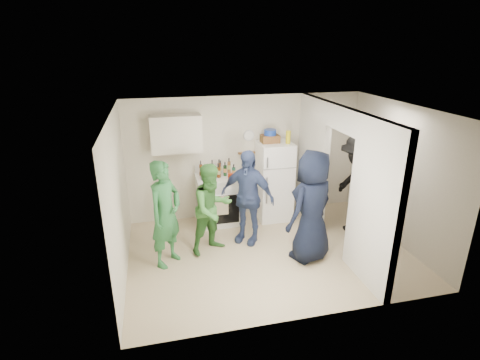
% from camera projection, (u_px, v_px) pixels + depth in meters
% --- Properties ---
extents(floor, '(4.80, 4.80, 0.00)m').
position_uv_depth(floor, '(269.00, 252.00, 6.56)').
color(floor, '#C5B28B').
rests_on(floor, ground).
extents(wall_back, '(4.80, 0.00, 4.80)m').
position_uv_depth(wall_back, '(246.00, 157.00, 7.68)').
color(wall_back, silver).
rests_on(wall_back, floor).
extents(wall_front, '(4.80, 0.00, 4.80)m').
position_uv_depth(wall_front, '(314.00, 236.00, 4.58)').
color(wall_front, silver).
rests_on(wall_front, floor).
extents(wall_left, '(0.00, 3.40, 3.40)m').
position_uv_depth(wall_left, '(119.00, 200.00, 5.61)').
color(wall_left, silver).
rests_on(wall_left, floor).
extents(wall_right, '(0.00, 3.40, 3.40)m').
position_uv_depth(wall_right, '(400.00, 175.00, 6.64)').
color(wall_right, silver).
rests_on(wall_right, floor).
extents(ceiling, '(4.80, 4.80, 0.00)m').
position_uv_depth(ceiling, '(274.00, 110.00, 5.69)').
color(ceiling, white).
rests_on(ceiling, wall_back).
extents(partition_pier_back, '(0.12, 1.20, 2.50)m').
position_uv_depth(partition_pier_back, '(312.00, 161.00, 7.39)').
color(partition_pier_back, silver).
rests_on(partition_pier_back, floor).
extents(partition_pier_front, '(0.12, 1.20, 2.50)m').
position_uv_depth(partition_pier_front, '(374.00, 206.00, 5.38)').
color(partition_pier_front, silver).
rests_on(partition_pier_front, floor).
extents(partition_header, '(0.12, 1.00, 0.40)m').
position_uv_depth(partition_header, '(344.00, 119.00, 6.02)').
color(partition_header, silver).
rests_on(partition_header, partition_pier_back).
extents(stove, '(0.83, 0.69, 0.99)m').
position_uv_depth(stove, '(218.00, 200.00, 7.50)').
color(stove, white).
rests_on(stove, floor).
extents(upper_cabinet, '(0.95, 0.34, 0.70)m').
position_uv_depth(upper_cabinet, '(176.00, 134.00, 7.00)').
color(upper_cabinet, silver).
rests_on(upper_cabinet, wall_back).
extents(fridge, '(0.66, 0.64, 1.61)m').
position_uv_depth(fridge, '(274.00, 181.00, 7.61)').
color(fridge, white).
rests_on(fridge, floor).
extents(wicker_basket, '(0.35, 0.25, 0.15)m').
position_uv_depth(wicker_basket, '(270.00, 139.00, 7.33)').
color(wicker_basket, brown).
rests_on(wicker_basket, fridge).
extents(blue_bowl, '(0.24, 0.24, 0.11)m').
position_uv_depth(blue_bowl, '(270.00, 132.00, 7.28)').
color(blue_bowl, navy).
rests_on(blue_bowl, wicker_basket).
extents(yellow_cup_stack_top, '(0.09, 0.09, 0.25)m').
position_uv_depth(yellow_cup_stack_top, '(288.00, 137.00, 7.24)').
color(yellow_cup_stack_top, yellow).
rests_on(yellow_cup_stack_top, fridge).
extents(wall_clock, '(0.22, 0.02, 0.22)m').
position_uv_depth(wall_clock, '(249.00, 135.00, 7.51)').
color(wall_clock, white).
rests_on(wall_clock, wall_back).
extents(spice_shelf, '(0.35, 0.08, 0.03)m').
position_uv_depth(spice_shelf, '(247.00, 153.00, 7.60)').
color(spice_shelf, olive).
rests_on(spice_shelf, wall_back).
extents(nook_window, '(0.03, 0.70, 0.80)m').
position_uv_depth(nook_window, '(396.00, 150.00, 6.68)').
color(nook_window, black).
rests_on(nook_window, wall_right).
extents(nook_window_frame, '(0.04, 0.76, 0.86)m').
position_uv_depth(nook_window_frame, '(395.00, 150.00, 6.68)').
color(nook_window_frame, white).
rests_on(nook_window_frame, wall_right).
extents(nook_valance, '(0.04, 0.82, 0.18)m').
position_uv_depth(nook_valance, '(396.00, 131.00, 6.55)').
color(nook_valance, white).
rests_on(nook_valance, wall_right).
extents(yellow_cup_stack_stove, '(0.09, 0.09, 0.25)m').
position_uv_depth(yellow_cup_stack_stove, '(213.00, 175.00, 7.05)').
color(yellow_cup_stack_stove, gold).
rests_on(yellow_cup_stack_stove, stove).
extents(red_cup, '(0.09, 0.09, 0.12)m').
position_uv_depth(red_cup, '(230.00, 176.00, 7.17)').
color(red_cup, '#B2290B').
rests_on(red_cup, stove).
extents(person_green_left, '(0.75, 0.77, 1.78)m').
position_uv_depth(person_green_left, '(166.00, 214.00, 5.97)').
color(person_green_left, '#2C6F3B').
rests_on(person_green_left, floor).
extents(person_green_center, '(0.96, 0.88, 1.60)m').
position_uv_depth(person_green_center, '(212.00, 209.00, 6.37)').
color(person_green_center, '#3C7935').
rests_on(person_green_center, floor).
extents(person_denim, '(1.06, 0.96, 1.74)m').
position_uv_depth(person_denim, '(247.00, 197.00, 6.67)').
color(person_denim, navy).
rests_on(person_denim, floor).
extents(person_navy, '(1.10, 0.97, 1.90)m').
position_uv_depth(person_navy, '(312.00, 207.00, 6.09)').
color(person_navy, black).
rests_on(person_navy, floor).
extents(person_nook, '(0.85, 1.31, 1.92)m').
position_uv_depth(person_nook, '(356.00, 186.00, 6.93)').
color(person_nook, black).
rests_on(person_nook, floor).
extents(bottle_a, '(0.06, 0.06, 0.31)m').
position_uv_depth(bottle_a, '(201.00, 168.00, 7.33)').
color(bottle_a, brown).
rests_on(bottle_a, stove).
extents(bottle_b, '(0.06, 0.06, 0.30)m').
position_uv_depth(bottle_b, '(207.00, 171.00, 7.17)').
color(bottle_b, '#174721').
rests_on(bottle_b, stove).
extents(bottle_c, '(0.07, 0.07, 0.30)m').
position_uv_depth(bottle_c, '(212.00, 167.00, 7.40)').
color(bottle_c, silver).
rests_on(bottle_c, stove).
extents(bottle_d, '(0.08, 0.08, 0.27)m').
position_uv_depth(bottle_d, '(219.00, 171.00, 7.24)').
color(bottle_d, '#532A0E').
rests_on(bottle_d, stove).
extents(bottle_e, '(0.06, 0.06, 0.26)m').
position_uv_depth(bottle_e, '(221.00, 167.00, 7.47)').
color(bottle_e, '#A6AFB8').
rests_on(bottle_e, stove).
extents(bottle_f, '(0.07, 0.07, 0.28)m').
position_uv_depth(bottle_f, '(225.00, 169.00, 7.32)').
color(bottle_f, '#133519').
rests_on(bottle_f, stove).
extents(bottle_g, '(0.06, 0.06, 0.31)m').
position_uv_depth(bottle_g, '(229.00, 166.00, 7.47)').
color(bottle_g, '#996732').
rests_on(bottle_g, stove).
extents(bottle_h, '(0.08, 0.08, 0.27)m').
position_uv_depth(bottle_h, '(202.00, 173.00, 7.10)').
color(bottle_h, '#AAAFB7').
rests_on(bottle_h, stove).
extents(bottle_i, '(0.07, 0.07, 0.32)m').
position_uv_depth(bottle_i, '(219.00, 167.00, 7.37)').
color(bottle_i, '#612D10').
rests_on(bottle_i, stove).
extents(bottle_j, '(0.07, 0.07, 0.26)m').
position_uv_depth(bottle_j, '(234.00, 171.00, 7.26)').
color(bottle_j, '#226343').
rests_on(bottle_j, stove).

